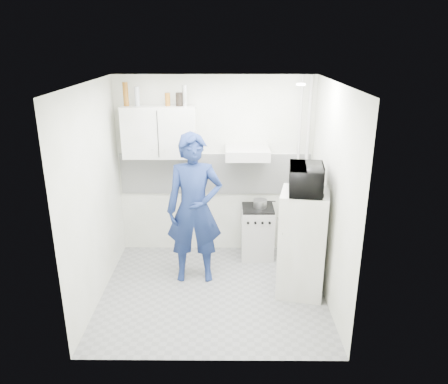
{
  "coord_description": "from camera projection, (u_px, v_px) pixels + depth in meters",
  "views": [
    {
      "loc": [
        0.17,
        -4.82,
        3.06
      ],
      "look_at": [
        0.14,
        0.3,
        1.25
      ],
      "focal_mm": 35.0,
      "sensor_mm": 36.0,
      "label": 1
    }
  ],
  "objects": [
    {
      "name": "stove",
      "position": [
        257.0,
        233.0,
        6.38
      ],
      "size": [
        0.46,
        0.46,
        0.74
      ],
      "primitive_type": "cube",
      "color": "#B8B5B0",
      "rests_on": "floor"
    },
    {
      "name": "bottle_b",
      "position": [
        137.0,
        96.0,
        5.81
      ],
      "size": [
        0.07,
        0.07,
        0.25
      ],
      "primitive_type": "cylinder",
      "color": "#B2B7BC",
      "rests_on": "upper_cabinet"
    },
    {
      "name": "microwave",
      "position": [
        306.0,
        179.0,
        5.1
      ],
      "size": [
        0.63,
        0.46,
        0.32
      ],
      "primitive_type": "imported",
      "rotation": [
        0.0,
        0.0,
        1.44
      ],
      "color": "black",
      "rests_on": "fridge"
    },
    {
      "name": "fridge",
      "position": [
        302.0,
        243.0,
        5.37
      ],
      "size": [
        0.66,
        0.66,
        1.34
      ],
      "primitive_type": "cube",
      "rotation": [
        0.0,
        0.0,
        -0.21
      ],
      "color": "white",
      "rests_on": "floor"
    },
    {
      "name": "pipe_b",
      "position": [
        297.0,
        169.0,
        6.23
      ],
      "size": [
        0.04,
        0.04,
        2.6
      ],
      "primitive_type": "cylinder",
      "color": "#B8B5B0",
      "rests_on": "floor"
    },
    {
      "name": "backsplash",
      "position": [
        215.0,
        174.0,
        6.33
      ],
      "size": [
        2.74,
        0.03,
        0.6
      ],
      "primitive_type": "cube",
      "color": "white",
      "rests_on": "wall_back"
    },
    {
      "name": "wall_right",
      "position": [
        331.0,
        197.0,
        5.12
      ],
      "size": [
        0.0,
        2.6,
        2.6
      ],
      "primitive_type": "plane",
      "rotation": [
        1.57,
        0.0,
        -1.57
      ],
      "color": "white",
      "rests_on": "floor"
    },
    {
      "name": "canister_a",
      "position": [
        168.0,
        99.0,
        5.82
      ],
      "size": [
        0.07,
        0.07,
        0.18
      ],
      "primitive_type": "cylinder",
      "color": "brown",
      "rests_on": "upper_cabinet"
    },
    {
      "name": "pipe_a",
      "position": [
        306.0,
        169.0,
        6.23
      ],
      "size": [
        0.05,
        0.05,
        2.6
      ],
      "primitive_type": "cylinder",
      "color": "#B8B5B0",
      "rests_on": "floor"
    },
    {
      "name": "upper_cabinet",
      "position": [
        160.0,
        132.0,
        5.97
      ],
      "size": [
        1.0,
        0.35,
        0.7
      ],
      "primitive_type": "cube",
      "color": "white",
      "rests_on": "wall_back"
    },
    {
      "name": "person",
      "position": [
        194.0,
        209.0,
        5.59
      ],
      "size": [
        0.74,
        0.51,
        1.98
      ],
      "primitive_type": "imported",
      "rotation": [
        0.0,
        0.0,
        0.05
      ],
      "color": "navy",
      "rests_on": "floor"
    },
    {
      "name": "canister_b",
      "position": [
        179.0,
        99.0,
        5.82
      ],
      "size": [
        0.09,
        0.09,
        0.18
      ],
      "primitive_type": "cylinder",
      "color": "black",
      "rests_on": "upper_cabinet"
    },
    {
      "name": "saucepan",
      "position": [
        260.0,
        203.0,
        6.24
      ],
      "size": [
        0.19,
        0.19,
        0.11
      ],
      "primitive_type": "cylinder",
      "color": "silver",
      "rests_on": "stove_top"
    },
    {
      "name": "wall_left",
      "position": [
        94.0,
        196.0,
        5.14
      ],
      "size": [
        0.0,
        2.6,
        2.6
      ],
      "primitive_type": "plane",
      "rotation": [
        1.57,
        0.0,
        1.57
      ],
      "color": "white",
      "rests_on": "floor"
    },
    {
      "name": "bottle_e",
      "position": [
        185.0,
        95.0,
        5.8
      ],
      "size": [
        0.07,
        0.07,
        0.28
      ],
      "primitive_type": "cylinder",
      "color": "silver",
      "rests_on": "upper_cabinet"
    },
    {
      "name": "floor",
      "position": [
        213.0,
        292.0,
        5.57
      ],
      "size": [
        2.8,
        2.8,
        0.0
      ],
      "primitive_type": "plane",
      "color": "gray",
      "rests_on": "ground"
    },
    {
      "name": "bottle_a",
      "position": [
        126.0,
        94.0,
        5.8
      ],
      "size": [
        0.07,
        0.07,
        0.31
      ],
      "primitive_type": "cylinder",
      "color": "brown",
      "rests_on": "upper_cabinet"
    },
    {
      "name": "wall_back",
      "position": [
        215.0,
        167.0,
        6.31
      ],
      "size": [
        2.8,
        0.0,
        2.8
      ],
      "primitive_type": "plane",
      "rotation": [
        1.57,
        0.0,
        0.0
      ],
      "color": "white",
      "rests_on": "floor"
    },
    {
      "name": "ceiling_spot_fixture",
      "position": [
        301.0,
        84.0,
        4.89
      ],
      "size": [
        0.1,
        0.1,
        0.02
      ],
      "primitive_type": "cylinder",
      "color": "white",
      "rests_on": "ceiling"
    },
    {
      "name": "range_hood",
      "position": [
        247.0,
        153.0,
        5.98
      ],
      "size": [
        0.6,
        0.5,
        0.14
      ],
      "primitive_type": "cube",
      "color": "#B8B5B0",
      "rests_on": "wall_back"
    },
    {
      "name": "ceiling",
      "position": [
        211.0,
        83.0,
        4.7
      ],
      "size": [
        2.8,
        2.8,
        0.0
      ],
      "primitive_type": "plane",
      "color": "white",
      "rests_on": "wall_back"
    },
    {
      "name": "stove_top",
      "position": [
        258.0,
        208.0,
        6.25
      ],
      "size": [
        0.45,
        0.45,
        0.03
      ],
      "primitive_type": "cube",
      "color": "black",
      "rests_on": "stove"
    }
  ]
}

